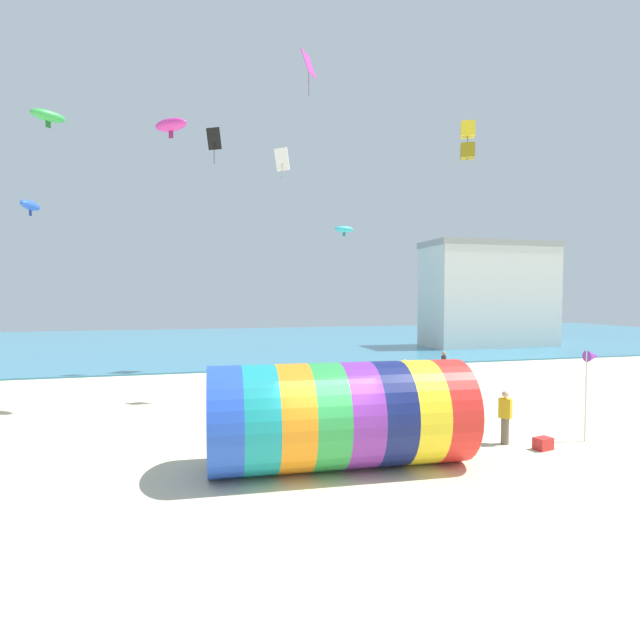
{
  "coord_description": "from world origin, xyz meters",
  "views": [
    {
      "loc": [
        -3.27,
        -11.71,
        4.54
      ],
      "look_at": [
        0.58,
        2.79,
        3.83
      ],
      "focal_mm": 28.0,
      "sensor_mm": 36.0,
      "label": 1
    }
  ],
  "objects_px": {
    "kite_handler": "(505,417)",
    "kite_magenta_parafoil": "(171,125)",
    "giant_inflatable_tube": "(340,415)",
    "kite_white_diamond": "(282,160)",
    "kite_magenta_diamond": "(309,64)",
    "kite_blue_parafoil": "(30,205)",
    "cooler_box": "(543,444)",
    "beach_flag": "(592,360)",
    "kite_yellow_box": "(468,140)",
    "kite_black_diamond": "(214,139)",
    "kite_green_parafoil": "(48,116)",
    "kite_cyan_parafoil": "(344,229)",
    "bystander_mid_beach": "(444,366)",
    "bystander_near_water": "(405,378)"
  },
  "relations": [
    {
      "from": "kite_white_diamond",
      "to": "kite_green_parafoil",
      "type": "height_order",
      "value": "kite_green_parafoil"
    },
    {
      "from": "kite_handler",
      "to": "kite_black_diamond",
      "type": "distance_m",
      "value": 22.12
    },
    {
      "from": "kite_white_diamond",
      "to": "bystander_mid_beach",
      "type": "bearing_deg",
      "value": 16.61
    },
    {
      "from": "kite_white_diamond",
      "to": "beach_flag",
      "type": "relative_size",
      "value": 0.56
    },
    {
      "from": "kite_green_parafoil",
      "to": "kite_black_diamond",
      "type": "height_order",
      "value": "kite_black_diamond"
    },
    {
      "from": "kite_magenta_parafoil",
      "to": "kite_yellow_box",
      "type": "bearing_deg",
      "value": -6.24
    },
    {
      "from": "kite_yellow_box",
      "to": "kite_green_parafoil",
      "type": "bearing_deg",
      "value": 166.23
    },
    {
      "from": "kite_magenta_diamond",
      "to": "cooler_box",
      "type": "relative_size",
      "value": 5.09
    },
    {
      "from": "kite_white_diamond",
      "to": "kite_black_diamond",
      "type": "height_order",
      "value": "kite_black_diamond"
    },
    {
      "from": "kite_white_diamond",
      "to": "cooler_box",
      "type": "xyz_separation_m",
      "value": [
        6.14,
        -9.06,
        -10.23
      ]
    },
    {
      "from": "cooler_box",
      "to": "kite_magenta_diamond",
      "type": "bearing_deg",
      "value": 99.84
    },
    {
      "from": "kite_handler",
      "to": "kite_blue_parafoil",
      "type": "bearing_deg",
      "value": 138.61
    },
    {
      "from": "giant_inflatable_tube",
      "to": "kite_black_diamond",
      "type": "distance_m",
      "value": 21.04
    },
    {
      "from": "kite_yellow_box",
      "to": "kite_blue_parafoil",
      "type": "bearing_deg",
      "value": 156.55
    },
    {
      "from": "cooler_box",
      "to": "kite_handler",
      "type": "bearing_deg",
      "value": 134.37
    },
    {
      "from": "beach_flag",
      "to": "cooler_box",
      "type": "distance_m",
      "value": 3.14
    },
    {
      "from": "kite_yellow_box",
      "to": "giant_inflatable_tube",
      "type": "bearing_deg",
      "value": -138.16
    },
    {
      "from": "kite_green_parafoil",
      "to": "kite_yellow_box",
      "type": "xyz_separation_m",
      "value": [
        17.58,
        -4.31,
        -0.93
      ]
    },
    {
      "from": "kite_yellow_box",
      "to": "bystander_near_water",
      "type": "height_order",
      "value": "kite_yellow_box"
    },
    {
      "from": "kite_handler",
      "to": "bystander_near_water",
      "type": "distance_m",
      "value": 7.15
    },
    {
      "from": "kite_magenta_parafoil",
      "to": "cooler_box",
      "type": "bearing_deg",
      "value": -38.92
    },
    {
      "from": "kite_magenta_diamond",
      "to": "kite_cyan_parafoil",
      "type": "bearing_deg",
      "value": -11.8
    },
    {
      "from": "cooler_box",
      "to": "kite_white_diamond",
      "type": "bearing_deg",
      "value": 124.12
    },
    {
      "from": "kite_yellow_box",
      "to": "beach_flag",
      "type": "bearing_deg",
      "value": -87.66
    },
    {
      "from": "kite_magenta_diamond",
      "to": "kite_handler",
      "type": "bearing_deg",
      "value": -82.28
    },
    {
      "from": "kite_magenta_diamond",
      "to": "beach_flag",
      "type": "distance_m",
      "value": 23.64
    },
    {
      "from": "kite_cyan_parafoil",
      "to": "bystander_near_water",
      "type": "bearing_deg",
      "value": -89.74
    },
    {
      "from": "cooler_box",
      "to": "bystander_mid_beach",
      "type": "bearing_deg",
      "value": 74.66
    },
    {
      "from": "giant_inflatable_tube",
      "to": "kite_black_diamond",
      "type": "relative_size",
      "value": 3.51
    },
    {
      "from": "bystander_mid_beach",
      "to": "beach_flag",
      "type": "relative_size",
      "value": 0.54
    },
    {
      "from": "giant_inflatable_tube",
      "to": "kite_magenta_diamond",
      "type": "relative_size",
      "value": 2.65
    },
    {
      "from": "kite_white_diamond",
      "to": "kite_magenta_diamond",
      "type": "bearing_deg",
      "value": 68.74
    },
    {
      "from": "giant_inflatable_tube",
      "to": "kite_yellow_box",
      "type": "bearing_deg",
      "value": 41.84
    },
    {
      "from": "giant_inflatable_tube",
      "to": "kite_green_parafoil",
      "type": "height_order",
      "value": "kite_green_parafoil"
    },
    {
      "from": "kite_magenta_diamond",
      "to": "kite_yellow_box",
      "type": "bearing_deg",
      "value": -64.44
    },
    {
      "from": "kite_magenta_diamond",
      "to": "giant_inflatable_tube",
      "type": "bearing_deg",
      "value": -100.89
    },
    {
      "from": "giant_inflatable_tube",
      "to": "kite_white_diamond",
      "type": "xyz_separation_m",
      "value": [
        0.13,
        8.96,
        9.01
      ]
    },
    {
      "from": "kite_magenta_parafoil",
      "to": "kite_green_parafoil",
      "type": "distance_m",
      "value": 5.98
    },
    {
      "from": "kite_magenta_parafoil",
      "to": "kite_black_diamond",
      "type": "height_order",
      "value": "kite_black_diamond"
    },
    {
      "from": "beach_flag",
      "to": "kite_blue_parafoil",
      "type": "bearing_deg",
      "value": 142.14
    },
    {
      "from": "kite_handler",
      "to": "kite_magenta_parafoil",
      "type": "xyz_separation_m",
      "value": [
        -9.94,
        7.87,
        10.52
      ]
    },
    {
      "from": "kite_handler",
      "to": "kite_green_parafoil",
      "type": "height_order",
      "value": "kite_green_parafoil"
    },
    {
      "from": "kite_green_parafoil",
      "to": "kite_yellow_box",
      "type": "bearing_deg",
      "value": -13.77
    },
    {
      "from": "kite_magenta_parafoil",
      "to": "kite_cyan_parafoil",
      "type": "relative_size",
      "value": 1.28
    },
    {
      "from": "beach_flag",
      "to": "kite_yellow_box",
      "type": "bearing_deg",
      "value": 92.34
    },
    {
      "from": "kite_handler",
      "to": "kite_cyan_parafoil",
      "type": "bearing_deg",
      "value": 90.45
    },
    {
      "from": "bystander_near_water",
      "to": "kite_magenta_diamond",
      "type": "bearing_deg",
      "value": 103.01
    },
    {
      "from": "kite_yellow_box",
      "to": "kite_black_diamond",
      "type": "bearing_deg",
      "value": 136.35
    },
    {
      "from": "kite_handler",
      "to": "cooler_box",
      "type": "distance_m",
      "value": 1.27
    },
    {
      "from": "kite_yellow_box",
      "to": "bystander_mid_beach",
      "type": "xyz_separation_m",
      "value": [
        1.5,
        4.58,
        -10.56
      ]
    }
  ]
}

